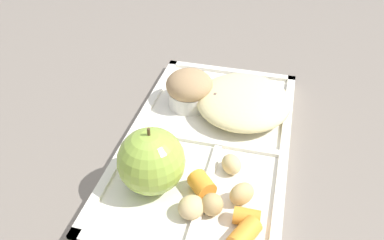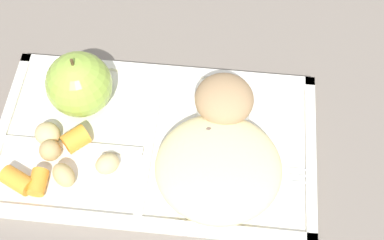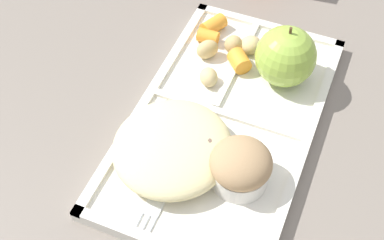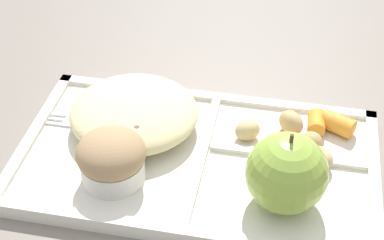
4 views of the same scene
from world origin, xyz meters
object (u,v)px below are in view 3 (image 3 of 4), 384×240
(green_apple, at_px, (286,56))
(plastic_fork, at_px, (163,187))
(bran_muffin, at_px, (241,167))
(lunch_tray, at_px, (225,121))

(green_apple, relative_size, plastic_fork, 0.59)
(plastic_fork, bearing_deg, green_apple, 160.54)
(plastic_fork, bearing_deg, bran_muffin, 118.86)
(lunch_tray, xyz_separation_m, bran_muffin, (0.08, 0.05, 0.03))
(lunch_tray, relative_size, bran_muffin, 5.44)
(lunch_tray, relative_size, plastic_fork, 2.57)
(lunch_tray, bearing_deg, bran_muffin, 30.29)
(lunch_tray, bearing_deg, green_apple, 154.03)
(green_apple, bearing_deg, bran_muffin, 0.00)
(lunch_tray, bearing_deg, plastic_fork, -13.96)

